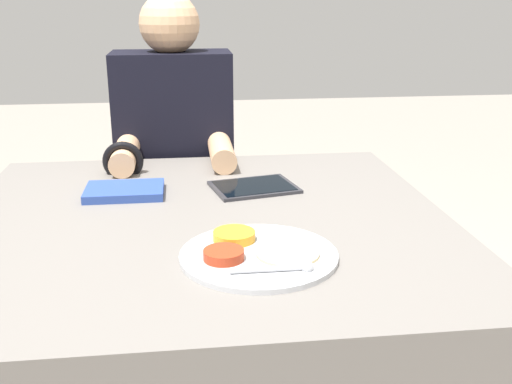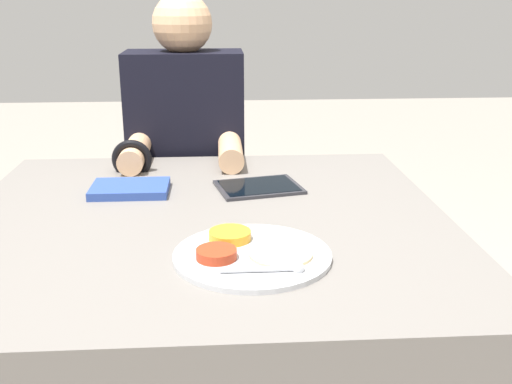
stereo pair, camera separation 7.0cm
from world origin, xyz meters
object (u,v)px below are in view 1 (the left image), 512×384
tablet_device (254,187)px  person_diner (177,200)px  thali_tray (256,253)px  red_notebook (125,192)px

tablet_device → person_diner: bearing=114.3°
thali_tray → tablet_device: thali_tray is taller
red_notebook → tablet_device: (0.32, 0.01, -0.00)m
tablet_device → thali_tray: bearing=-96.3°
thali_tray → red_notebook: 0.49m
person_diner → red_notebook: bearing=-104.4°
thali_tray → person_diner: (-0.16, 0.86, -0.18)m
thali_tray → red_notebook: size_ratio=1.57×
tablet_device → person_diner: 0.52m
tablet_device → person_diner: person_diner is taller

